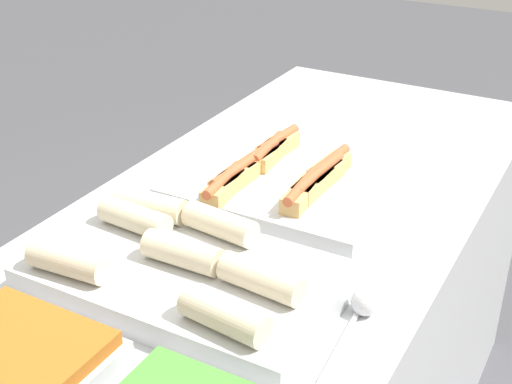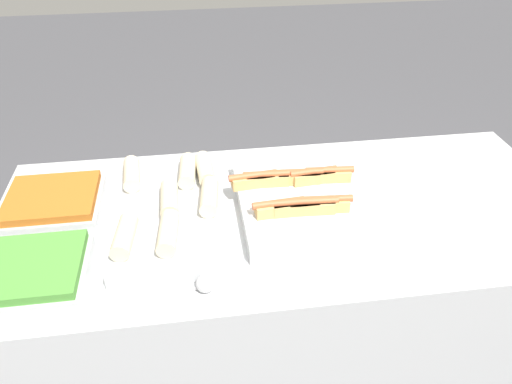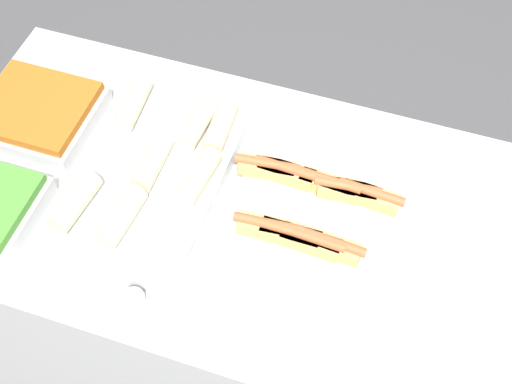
{
  "view_description": "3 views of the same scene",
  "coord_description": "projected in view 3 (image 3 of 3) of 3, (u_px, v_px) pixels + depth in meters",
  "views": [
    {
      "loc": [
        -1.25,
        -0.63,
        1.66
      ],
      "look_at": [
        -0.11,
        0.0,
        0.98
      ],
      "focal_mm": 50.0,
      "sensor_mm": 36.0,
      "label": 1
    },
    {
      "loc": [
        -0.28,
        -1.24,
        1.84
      ],
      "look_at": [
        -0.11,
        0.0,
        0.98
      ],
      "focal_mm": 35.0,
      "sensor_mm": 36.0,
      "label": 2
    },
    {
      "loc": [
        0.19,
        -0.89,
        2.31
      ],
      "look_at": [
        -0.11,
        0.0,
        0.98
      ],
      "focal_mm": 50.0,
      "sensor_mm": 36.0,
      "label": 3
    }
  ],
  "objects": [
    {
      "name": "ground_plane",
      "position": [
        286.0,
        366.0,
        2.41
      ],
      "size": [
        12.0,
        12.0,
        0.0
      ],
      "primitive_type": "plane",
      "color": "#4C4C51"
    },
    {
      "name": "counter",
      "position": [
        291.0,
        308.0,
        2.05
      ],
      "size": [
        1.84,
        0.82,
        0.9
      ],
      "color": "silver",
      "rests_on": "ground_plane"
    },
    {
      "name": "tray_hotdogs",
      "position": [
        308.0,
        216.0,
        1.65
      ],
      "size": [
        0.41,
        0.48,
        0.1
      ],
      "color": "silver",
      "rests_on": "counter"
    },
    {
      "name": "tray_wraps",
      "position": [
        154.0,
        172.0,
        1.72
      ],
      "size": [
        0.33,
        0.56,
        0.1
      ],
      "color": "silver",
      "rests_on": "counter"
    },
    {
      "name": "tray_side_back",
      "position": [
        38.0,
        113.0,
        1.83
      ],
      "size": [
        0.29,
        0.27,
        0.07
      ],
      "color": "silver",
      "rests_on": "counter"
    },
    {
      "name": "serving_spoon_near",
      "position": [
        126.0,
        296.0,
        1.55
      ],
      "size": [
        0.25,
        0.05,
        0.05
      ],
      "color": "silver",
      "rests_on": "counter"
    }
  ]
}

